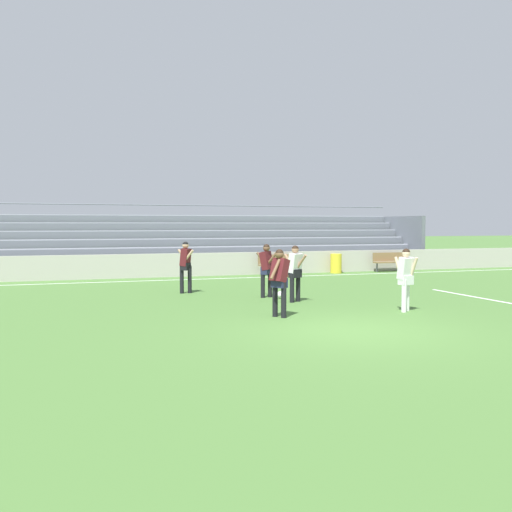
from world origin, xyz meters
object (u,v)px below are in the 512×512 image
object	(u,v)px
player_dark_pressing_high	(186,262)
soccer_ball	(281,295)
bench_far_left	(278,263)
player_white_deep_cover	(295,269)
player_white_dropping_back	(406,274)
bench_near_bin	(391,260)
player_dark_on_ball	(266,266)
trash_bin	(336,263)
bleacher_stand	(151,242)
player_dark_trailing_run	(279,277)

from	to	relation	value
player_dark_pressing_high	soccer_ball	xyz separation A→B (m)	(2.48, -2.16, -0.89)
bench_far_left	soccer_ball	size ratio (longest dim) A/B	8.18
player_white_deep_cover	player_white_dropping_back	bearing A→B (deg)	-51.60
player_white_deep_cover	soccer_ball	size ratio (longest dim) A/B	7.43
player_white_deep_cover	soccer_ball	bearing A→B (deg)	96.93
player_white_dropping_back	player_dark_pressing_high	xyz separation A→B (m)	(-4.60, 5.59, 0.04)
bench_near_bin	player_dark_pressing_high	xyz separation A→B (m)	(-10.89, -5.27, 0.46)
player_dark_on_ball	player_white_deep_cover	xyz separation A→B (m)	(0.45, -1.22, -0.00)
bench_far_left	bench_near_bin	world-z (taller)	same
bench_far_left	trash_bin	world-z (taller)	bench_far_left
player_white_dropping_back	bench_near_bin	bearing A→B (deg)	59.93
player_dark_on_ball	bleacher_stand	bearing A→B (deg)	101.07
player_white_deep_cover	player_dark_pressing_high	distance (m)	4.00
player_dark_trailing_run	bench_far_left	bearing A→B (deg)	69.57
player_white_dropping_back	bench_far_left	bearing A→B (deg)	86.93
bench_near_bin	player_white_deep_cover	world-z (taller)	player_white_deep_cover
player_white_deep_cover	bench_near_bin	bearing A→B (deg)	45.04
bleacher_stand	trash_bin	xyz separation A→B (m)	(7.95, -3.36, -0.99)
bench_far_left	player_dark_trailing_run	size ratio (longest dim) A/B	1.09
player_dark_trailing_run	bench_near_bin	bearing A→B (deg)	47.79
player_white_dropping_back	player_dark_pressing_high	bearing A→B (deg)	129.44
player_dark_on_ball	player_dark_pressing_high	size ratio (longest dim) A/B	0.97
player_dark_on_ball	soccer_ball	size ratio (longest dim) A/B	7.44
bench_near_bin	player_dark_on_ball	distance (m)	11.28
bleacher_stand	soccer_ball	distance (m)	11.16
trash_bin	player_white_dropping_back	bearing A→B (deg)	-107.51
soccer_ball	player_white_dropping_back	bearing A→B (deg)	-58.22
trash_bin	player_dark_on_ball	world-z (taller)	player_dark_on_ball
trash_bin	player_white_deep_cover	size ratio (longest dim) A/B	0.54
bleacher_stand	player_white_deep_cover	size ratio (longest dim) A/B	16.71
player_dark_pressing_high	soccer_ball	size ratio (longest dim) A/B	7.64
bleacher_stand	player_dark_pressing_high	size ratio (longest dim) A/B	16.26
player_dark_on_ball	player_dark_pressing_high	distance (m)	2.81
player_dark_pressing_high	player_dark_trailing_run	xyz separation A→B (m)	(1.21, -5.40, -0.02)
player_dark_pressing_high	bench_far_left	bearing A→B (deg)	45.47
trash_bin	player_white_dropping_back	world-z (taller)	player_white_dropping_back
player_dark_pressing_high	player_dark_trailing_run	bearing A→B (deg)	-77.39
bench_far_left	player_dark_trailing_run	distance (m)	11.40
player_dark_on_ball	soccer_ball	bearing A→B (deg)	-44.71
bench_far_left	player_dark_trailing_run	bearing A→B (deg)	-110.43
player_dark_on_ball	player_white_dropping_back	world-z (taller)	player_dark_on_ball
bench_far_left	trash_bin	xyz separation A→B (m)	(2.85, 0.04, -0.10)
player_dark_on_ball	player_white_dropping_back	size ratio (longest dim) A/B	1.01
player_white_deep_cover	player_dark_trailing_run	bearing A→B (deg)	-120.26
bleacher_stand	player_dark_trailing_run	world-z (taller)	bleacher_stand
bench_near_bin	bleacher_stand	bearing A→B (deg)	162.57
trash_bin	player_dark_pressing_high	xyz separation A→B (m)	(-8.04, -5.31, 0.56)
trash_bin	bench_far_left	bearing A→B (deg)	-179.27
bench_near_bin	player_dark_pressing_high	size ratio (longest dim) A/B	1.07
bench_far_left	player_white_deep_cover	world-z (taller)	player_white_deep_cover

